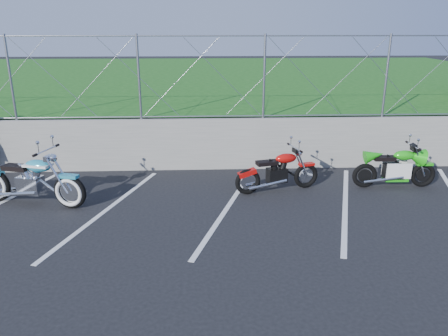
{
  "coord_description": "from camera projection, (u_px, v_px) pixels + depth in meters",
  "views": [
    {
      "loc": [
        -0.45,
        -7.11,
        3.5
      ],
      "look_at": [
        -0.07,
        1.3,
        0.72
      ],
      "focal_mm": 35.0,
      "sensor_mm": 36.0,
      "label": 1
    }
  ],
  "objects": [
    {
      "name": "parking_lines",
      "position": [
        287.0,
        205.0,
        8.86
      ],
      "size": [
        18.29,
        4.31,
        0.01
      ],
      "color": "silver",
      "rests_on": "ground"
    },
    {
      "name": "ground",
      "position": [
        231.0,
        229.0,
        7.86
      ],
      "size": [
        90.0,
        90.0,
        0.0
      ],
      "primitive_type": "plane",
      "color": "black",
      "rests_on": "ground"
    },
    {
      "name": "grass_field",
      "position": [
        214.0,
        88.0,
        20.47
      ],
      "size": [
        30.0,
        20.0,
        1.3
      ],
      "primitive_type": "cube",
      "color": "#1A5316",
      "rests_on": "ground"
    },
    {
      "name": "sportbike_green",
      "position": [
        396.0,
        169.0,
        9.75
      ],
      "size": [
        1.88,
        0.67,
        0.98
      ],
      "rotation": [
        0.0,
        0.0,
        -0.02
      ],
      "color": "black",
      "rests_on": "ground"
    },
    {
      "name": "cruiser_turquoise",
      "position": [
        32.0,
        182.0,
        8.77
      ],
      "size": [
        2.35,
        0.87,
        1.2
      ],
      "rotation": [
        0.0,
        0.0,
        -0.27
      ],
      "color": "black",
      "rests_on": "ground"
    },
    {
      "name": "chain_link_fence",
      "position": [
        223.0,
        77.0,
        10.46
      ],
      "size": [
        28.0,
        0.03,
        2.0
      ],
      "color": "gray",
      "rests_on": "retaining_wall"
    },
    {
      "name": "naked_orange",
      "position": [
        279.0,
        173.0,
        9.53
      ],
      "size": [
        1.91,
        0.7,
        0.97
      ],
      "rotation": [
        0.0,
        0.0,
        0.25
      ],
      "color": "black",
      "rests_on": "ground"
    },
    {
      "name": "retaining_wall",
      "position": [
        223.0,
        143.0,
        10.98
      ],
      "size": [
        30.0,
        0.22,
        1.3
      ],
      "primitive_type": "cube",
      "color": "slate",
      "rests_on": "ground"
    }
  ]
}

